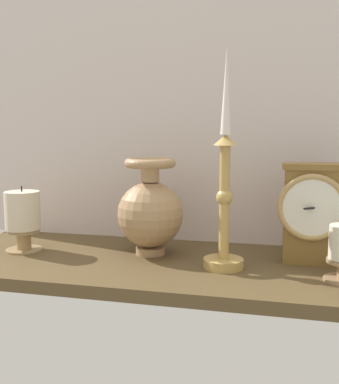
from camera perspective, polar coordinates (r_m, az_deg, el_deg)
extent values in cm
cube|color=brown|center=(91.12, 1.21, -9.56)|extent=(100.00, 36.00, 2.40)
cube|color=silver|center=(105.47, 3.44, 11.29)|extent=(120.00, 2.00, 65.00)
cube|color=brown|center=(92.11, 17.60, -2.99)|extent=(10.14, 5.80, 18.64)
cube|color=brown|center=(90.89, 17.85, 3.17)|extent=(11.36, 6.50, 1.20)
torus|color=tan|center=(88.49, 17.81, -1.92)|extent=(12.98, 1.18, 12.98)
cylinder|color=white|center=(88.39, 17.82, -1.93)|extent=(10.86, 0.40, 10.86)
cube|color=black|center=(88.09, 17.83, -1.96)|extent=(3.33, 3.36, 0.30)
cylinder|color=tan|center=(86.81, 6.92, -9.04)|extent=(7.70, 7.70, 1.80)
cylinder|color=tan|center=(84.23, 7.05, -1.40)|extent=(1.97, 1.97, 21.57)
sphere|color=tan|center=(84.07, 7.06, -0.67)|extent=(3.15, 3.15, 3.15)
cone|color=tan|center=(83.22, 7.18, 6.64)|extent=(4.55, 4.55, 2.00)
cone|color=white|center=(83.57, 7.28, 12.79)|extent=(1.97, 1.97, 15.89)
cylinder|color=tan|center=(95.72, -2.45, -7.47)|extent=(6.27, 6.27, 1.60)
sphere|color=tan|center=(94.01, -2.48, -2.90)|extent=(13.93, 13.93, 13.93)
cylinder|color=tan|center=(92.81, -2.51, 2.53)|extent=(3.90, 3.90, 3.90)
torus|color=tan|center=(92.66, -2.52, 3.73)|extent=(10.79, 10.79, 1.95)
cylinder|color=tan|center=(102.97, -18.22, -5.97)|extent=(3.13, 3.13, 4.40)
cylinder|color=tan|center=(103.39, -18.18, -6.94)|extent=(7.82, 7.82, 0.80)
cylinder|color=tan|center=(102.49, -18.28, -4.77)|extent=(7.04, 7.04, 0.60)
cylinder|color=beige|center=(101.65, -18.38, -2.27)|extent=(7.52, 7.52, 8.29)
cylinder|color=black|center=(100.98, -18.49, 0.39)|extent=(0.30, 0.30, 1.20)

